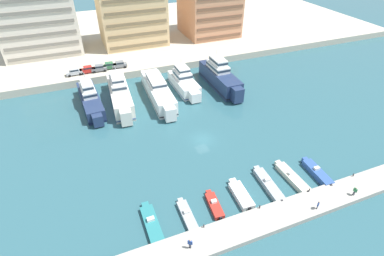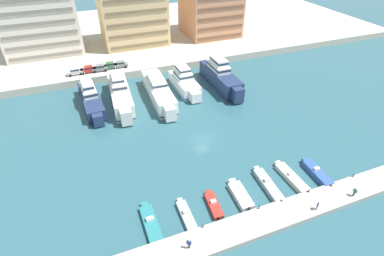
% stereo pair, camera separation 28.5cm
% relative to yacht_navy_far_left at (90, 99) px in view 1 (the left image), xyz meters
% --- Properties ---
extents(ground_plane, '(400.00, 400.00, 0.00)m').
position_rel_yacht_navy_far_left_xyz_m(ground_plane, '(19.17, -21.24, -2.08)').
color(ground_plane, '#2D5B66').
extents(quay_promenade, '(180.00, 70.00, 1.98)m').
position_rel_yacht_navy_far_left_xyz_m(quay_promenade, '(19.17, 46.30, -1.09)').
color(quay_promenade, '#BCB29E').
rests_on(quay_promenade, ground).
extents(pier_dock, '(120.00, 4.44, 0.88)m').
position_rel_yacht_navy_far_left_xyz_m(pier_dock, '(19.17, -42.84, -1.64)').
color(pier_dock, '#A8A399').
rests_on(pier_dock, ground).
extents(yacht_navy_far_left, '(4.83, 18.84, 7.63)m').
position_rel_yacht_navy_far_left_xyz_m(yacht_navy_far_left, '(0.00, 0.00, 0.00)').
color(yacht_navy_far_left, navy).
rests_on(yacht_navy_far_left, ground).
extents(yacht_ivory_left, '(5.38, 21.35, 8.38)m').
position_rel_yacht_navy_far_left_xyz_m(yacht_ivory_left, '(6.73, -0.69, 0.39)').
color(yacht_ivory_left, silver).
rests_on(yacht_ivory_left, ground).
extents(yacht_white_mid_left, '(5.07, 21.99, 6.79)m').
position_rel_yacht_navy_far_left_xyz_m(yacht_white_mid_left, '(15.63, -2.23, -0.01)').
color(yacht_white_mid_left, white).
rests_on(yacht_white_mid_left, ground).
extents(yacht_white_center_left, '(4.76, 15.42, 7.54)m').
position_rel_yacht_navy_far_left_xyz_m(yacht_white_center_left, '(23.14, 0.04, -0.03)').
color(yacht_white_center_left, white).
rests_on(yacht_white_center_left, ground).
extents(yacht_navy_center, '(4.62, 19.75, 9.00)m').
position_rel_yacht_navy_far_left_xyz_m(yacht_navy_center, '(32.35, -1.81, 0.60)').
color(yacht_navy_center, navy).
rests_on(yacht_navy_center, ground).
extents(motorboat_teal_far_left, '(1.95, 7.88, 1.21)m').
position_rel_yacht_navy_far_left_xyz_m(motorboat_teal_far_left, '(4.25, -37.15, -1.70)').
color(motorboat_teal_far_left, teal).
rests_on(motorboat_teal_far_left, ground).
extents(motorboat_grey_left, '(1.59, 6.70, 1.18)m').
position_rel_yacht_navy_far_left_xyz_m(motorboat_grey_left, '(9.53, -37.75, -1.70)').
color(motorboat_grey_left, '#9EA3A8').
rests_on(motorboat_grey_left, ground).
extents(motorboat_red_mid_left, '(1.97, 5.86, 1.19)m').
position_rel_yacht_navy_far_left_xyz_m(motorboat_red_mid_left, '(14.09, -37.46, -1.67)').
color(motorboat_red_mid_left, red).
rests_on(motorboat_red_mid_left, ground).
extents(motorboat_white_center_left, '(2.36, 6.71, 0.92)m').
position_rel_yacht_navy_far_left_xyz_m(motorboat_white_center_left, '(18.85, -37.18, -1.62)').
color(motorboat_white_center_left, white).
rests_on(motorboat_white_center_left, ground).
extents(motorboat_grey_center, '(2.18, 8.43, 1.41)m').
position_rel_yacht_navy_far_left_xyz_m(motorboat_grey_center, '(24.17, -36.82, -1.61)').
color(motorboat_grey_center, '#9EA3A8').
rests_on(motorboat_grey_center, ground).
extents(motorboat_cream_center_right, '(2.01, 8.20, 1.35)m').
position_rel_yacht_navy_far_left_xyz_m(motorboat_cream_center_right, '(28.78, -36.91, -1.61)').
color(motorboat_cream_center_right, beige).
rests_on(motorboat_cream_center_right, ground).
extents(motorboat_blue_mid_right, '(2.09, 7.37, 1.48)m').
position_rel_yacht_navy_far_left_xyz_m(motorboat_blue_mid_right, '(33.47, -37.65, -1.54)').
color(motorboat_blue_mid_right, '#33569E').
rests_on(motorboat_blue_mid_right, ground).
extents(car_silver_far_left, '(4.16, 2.05, 1.80)m').
position_rel_yacht_navy_far_left_xyz_m(car_silver_far_left, '(-2.32, 14.72, 0.88)').
color(car_silver_far_left, '#B7BCC1').
rests_on(car_silver_far_left, quay_promenade).
extents(car_red_left, '(4.11, 1.95, 1.80)m').
position_rel_yacht_navy_far_left_xyz_m(car_red_left, '(1.10, 14.83, 0.88)').
color(car_red_left, red).
rests_on(car_red_left, quay_promenade).
extents(car_grey_mid_left, '(4.17, 2.06, 1.80)m').
position_rel_yacht_navy_far_left_xyz_m(car_grey_mid_left, '(4.08, 14.66, 0.88)').
color(car_grey_mid_left, slate).
rests_on(car_grey_mid_left, quay_promenade).
extents(car_green_center_left, '(4.17, 2.07, 1.80)m').
position_rel_yacht_navy_far_left_xyz_m(car_green_center_left, '(6.80, 15.26, 0.88)').
color(car_green_center_left, '#2D6642').
rests_on(car_green_center_left, quay_promenade).
extents(car_grey_center, '(4.16, 2.05, 1.80)m').
position_rel_yacht_navy_far_left_xyz_m(car_grey_center, '(9.65, 15.05, 0.88)').
color(car_grey_center, slate).
rests_on(car_grey_center, quay_promenade).
extents(apartment_block_far_left, '(21.81, 15.46, 26.70)m').
position_rel_yacht_navy_far_left_xyz_m(apartment_block_far_left, '(-9.18, 35.23, 12.30)').
color(apartment_block_far_left, silver).
rests_on(apartment_block_far_left, quay_promenade).
extents(apartment_block_left, '(20.24, 16.29, 22.32)m').
position_rel_yacht_navy_far_left_xyz_m(apartment_block_left, '(18.03, 33.92, 10.11)').
color(apartment_block_left, '#E0BC84').
rests_on(apartment_block_left, quay_promenade).
extents(apartment_block_mid_left, '(17.80, 17.80, 23.71)m').
position_rel_yacht_navy_far_left_xyz_m(apartment_block_mid_left, '(44.77, 33.03, 10.81)').
color(apartment_block_mid_left, tan).
rests_on(apartment_block_mid_left, quay_promenade).
extents(pedestrian_near_edge, '(0.56, 0.47, 1.75)m').
position_rel_yacht_navy_far_left_xyz_m(pedestrian_near_edge, '(7.88, -43.13, -0.16)').
color(pedestrian_near_edge, '#282D3D').
rests_on(pedestrian_near_edge, pier_dock).
extents(pedestrian_mid_deck, '(0.52, 0.40, 1.55)m').
position_rel_yacht_navy_far_left_xyz_m(pedestrian_mid_deck, '(27.83, -44.11, -0.28)').
color(pedestrian_mid_deck, '#282D3D').
rests_on(pedestrian_mid_deck, pier_dock).
extents(pedestrian_far_side, '(0.28, 0.63, 1.64)m').
position_rel_yacht_navy_far_left_xyz_m(pedestrian_far_side, '(34.99, -44.06, -0.22)').
color(pedestrian_far_side, '#282D3D').
rests_on(pedestrian_far_side, pier_dock).
extents(bollard_west, '(0.20, 0.20, 0.61)m').
position_rel_yacht_navy_far_left_xyz_m(bollard_west, '(10.85, -40.87, -0.87)').
color(bollard_west, '#2D2D33').
rests_on(bollard_west, pier_dock).
extents(bollard_west_mid, '(0.20, 0.20, 0.61)m').
position_rel_yacht_navy_far_left_xyz_m(bollard_west_mid, '(19.95, -40.87, -0.87)').
color(bollard_west_mid, '#2D2D33').
rests_on(bollard_west_mid, pier_dock).
extents(bollard_east_mid, '(0.20, 0.20, 0.61)m').
position_rel_yacht_navy_far_left_xyz_m(bollard_east_mid, '(29.05, -40.87, -0.87)').
color(bollard_east_mid, '#2D2D33').
rests_on(bollard_east_mid, pier_dock).
extents(bollard_east, '(0.20, 0.20, 0.61)m').
position_rel_yacht_navy_far_left_xyz_m(bollard_east, '(38.15, -40.87, -0.87)').
color(bollard_east, '#2D2D33').
rests_on(bollard_east, pier_dock).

